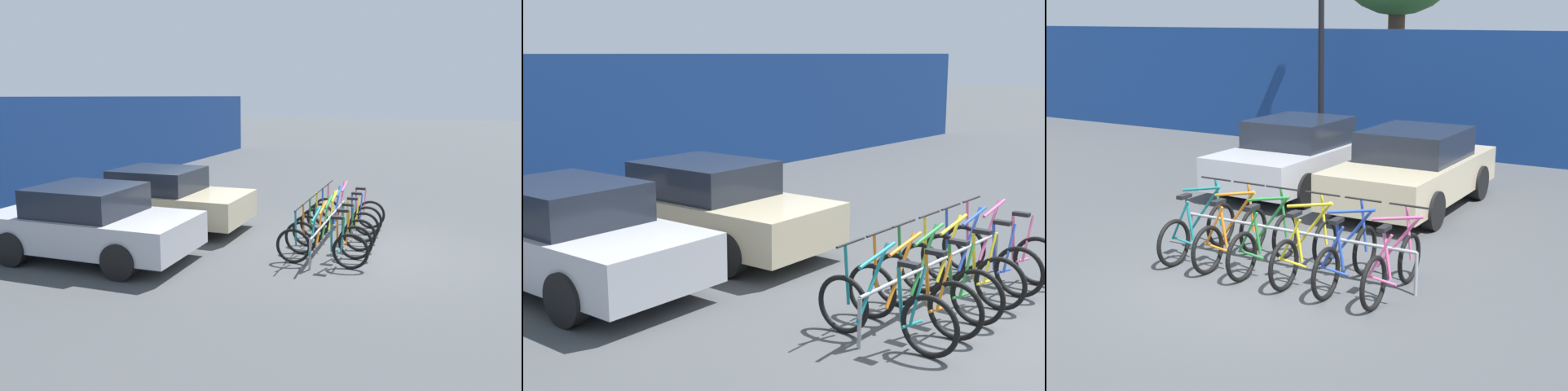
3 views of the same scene
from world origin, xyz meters
The scene contains 10 objects.
ground_plane centered at (0.00, 0.00, 0.00)m, with size 120.00×120.00×0.00m, color #424447.
bike_rack centered at (0.28, 0.68, 0.48)m, with size 3.55×0.04×0.57m.
bicycle_teal centered at (-1.23, 0.53, 0.38)m, with size 0.68×1.71×1.05m.
bicycle_orange centered at (-0.64, 0.53, 0.38)m, with size 0.68×1.71×1.05m.
bicycle_green centered at (-0.09, 0.53, 0.38)m, with size 0.68×1.71×1.05m.
bicycle_yellow centered at (0.55, 0.53, 0.38)m, with size 0.68×1.71×1.05m.
bicycle_blue centered at (1.15, 0.53, 0.38)m, with size 0.68×1.71×1.05m.
bicycle_pink centered at (1.78, 0.53, 0.38)m, with size 0.68×1.71×1.05m.
car_silver centered at (-2.16, 4.73, 0.69)m, with size 1.91×3.90×1.40m.
car_beige centered at (0.32, 4.63, 0.69)m, with size 1.91×4.01×1.40m.
Camera 2 is at (-7.52, -3.19, 3.03)m, focal length 50.00 mm.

